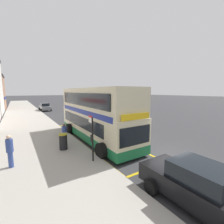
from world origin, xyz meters
TOP-DOWN VIEW (x-y plane):
  - ground_plane at (0.00, 32.00)m, footprint 260.00×260.00m
  - pavement_near at (-7.00, 32.00)m, footprint 6.00×76.00m
  - double_decker_bus at (-2.46, 5.93)m, footprint 3.29×10.46m
  - bus_bay_markings at (-2.43, 6.26)m, footprint 3.15×13.26m
  - bus_stop_sign at (-4.58, 2.02)m, footprint 0.09×0.51m
  - parked_car_black_across at (-2.83, -3.09)m, footprint 2.09×4.20m
  - parked_car_grey_behind at (-2.97, 29.10)m, footprint 2.09×4.20m
  - pedestrian_waiting_near_sign at (-8.57, 3.58)m, footprint 0.34×0.34m
  - pedestrian_further_back at (-5.19, 5.67)m, footprint 0.34×0.34m
  - litter_bin at (-5.55, 4.65)m, footprint 0.57×0.57m

SIDE VIEW (x-z plane):
  - ground_plane at x=0.00m, z-range 0.00..0.00m
  - bus_bay_markings at x=-2.43m, z-range 0.00..0.01m
  - pavement_near at x=-7.00m, z-range 0.00..0.14m
  - litter_bin at x=-5.55m, z-range 0.14..1.25m
  - parked_car_black_across at x=-2.83m, z-range -0.01..1.61m
  - parked_car_grey_behind at x=-2.97m, z-range -0.01..1.61m
  - pedestrian_further_back at x=-5.19m, z-range 0.20..1.79m
  - pedestrian_waiting_near_sign at x=-8.57m, z-range 0.22..1.98m
  - bus_stop_sign at x=-4.58m, z-range 0.38..2.99m
  - double_decker_bus at x=-2.46m, z-range -0.14..4.26m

